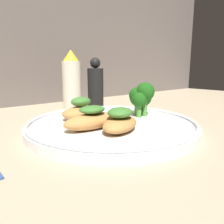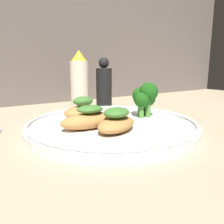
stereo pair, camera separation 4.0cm
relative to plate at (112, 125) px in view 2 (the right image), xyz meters
The scene contains 8 objects.
ground_plane 1.49cm from the plate, ahead, with size 180.00×180.00×1.00cm, color tan.
plate is the anchor object (origin of this frame).
grilled_meat_front 5.96cm from the plate, 117.08° to the right, with size 9.89×8.28×3.82cm.
grilled_meat_middle 5.58cm from the plate, 169.03° to the right, with size 10.44×4.46×3.88cm.
grilled_meat_back 7.11cm from the plate, 113.29° to the left, with size 8.57×6.24×4.40cm.
broccoli_bunch 9.92cm from the plate, ahead, with size 5.83×5.48×7.06cm.
sauce_bottle 22.08cm from the plate, 79.78° to the left, with size 4.80×4.80×15.95cm.
pepper_grinder 24.25cm from the plate, 61.18° to the left, with size 4.48×4.48×14.20cm.
Camera 2 is at (-22.14, -32.32, 11.24)cm, focal length 35.00 mm.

